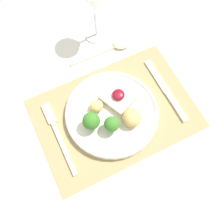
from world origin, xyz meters
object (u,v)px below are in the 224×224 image
(spoon, at_px, (115,46))
(wine_glass_near, at_px, (94,4))
(dinner_plate, at_px, (112,113))
(fork, at_px, (57,133))
(knife, at_px, (168,94))

(spoon, xyz_separation_m, wine_glass_near, (-0.03, 0.07, 0.13))
(dinner_plate, distance_m, spoon, 0.23)
(dinner_plate, xyz_separation_m, spoon, (0.11, 0.20, -0.01))
(fork, relative_size, knife, 1.00)
(knife, bearing_deg, wine_glass_near, 105.96)
(fork, height_order, knife, knife)
(spoon, bearing_deg, fork, -147.40)
(knife, bearing_deg, fork, 171.74)
(fork, distance_m, wine_glass_near, 0.37)
(spoon, relative_size, wine_glass_near, 1.10)
(knife, xyz_separation_m, wine_glass_near, (-0.10, 0.28, 0.13))
(spoon, bearing_deg, wine_glass_near, 114.94)
(fork, height_order, wine_glass_near, wine_glass_near)
(dinner_plate, xyz_separation_m, fork, (-0.16, 0.02, -0.01))
(knife, distance_m, spoon, 0.23)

